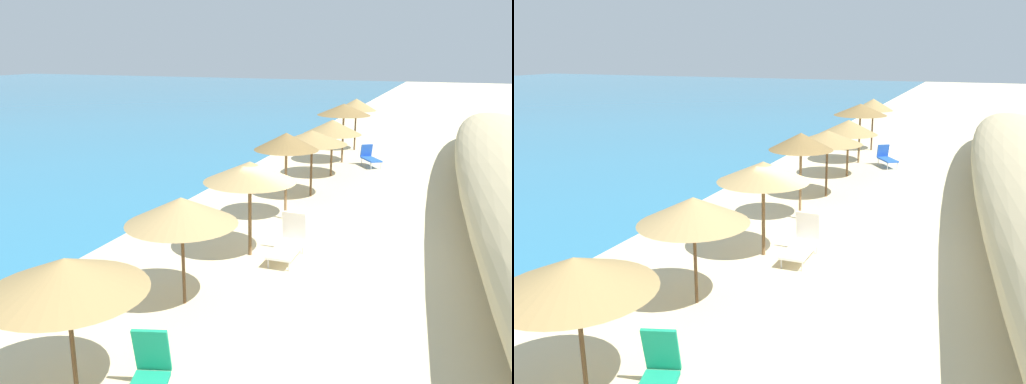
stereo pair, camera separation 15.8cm
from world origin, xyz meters
TOP-DOWN VIEW (x-y plane):
  - ground_plane at (0.00, 0.00)m, footprint 160.00×160.00m
  - beach_umbrella_2 at (-7.63, 1.41)m, footprint 2.51×2.51m
  - beach_umbrella_3 at (-4.00, 1.43)m, footprint 2.42×2.42m
  - beach_umbrella_4 at (-0.81, 1.14)m, footprint 2.46×2.46m
  - beach_umbrella_5 at (2.55, 1.22)m, footprint 2.08×2.08m
  - beach_umbrella_6 at (5.56, 1.19)m, footprint 2.61×2.61m
  - beach_umbrella_7 at (9.11, 1.25)m, footprint 2.51×2.51m
  - beach_umbrella_8 at (12.15, 1.42)m, footprint 2.55×2.55m
  - beach_umbrella_9 at (15.72, 1.49)m, footprint 2.15×2.15m
  - lounge_chair_0 at (11.71, -0.00)m, footprint 1.39×1.20m
  - lounge_chair_1 at (-7.30, 0.31)m, footprint 1.43×0.95m
  - lounge_chair_2 at (-0.63, 0.09)m, footprint 1.56×0.67m

SIDE VIEW (x-z plane):
  - ground_plane at x=0.00m, z-range 0.00..0.00m
  - lounge_chair_2 at x=-0.63m, z-range -0.14..1.02m
  - lounge_chair_0 at x=11.71m, z-range -0.04..0.96m
  - lounge_chair_1 at x=-7.30m, z-range -0.12..1.04m
  - beach_umbrella_3 at x=-4.00m, z-range 0.92..3.35m
  - beach_umbrella_7 at x=9.11m, z-range 0.92..3.40m
  - beach_umbrella_2 at x=-7.63m, z-range 0.95..3.39m
  - beach_umbrella_6 at x=5.56m, z-range 1.00..3.52m
  - beach_umbrella_4 at x=-0.81m, z-range 1.02..3.62m
  - beach_umbrella_9 at x=15.72m, z-range 1.08..3.88m
  - beach_umbrella_5 at x=2.55m, z-range 1.15..4.01m
  - beach_umbrella_8 at x=12.15m, z-range 1.15..4.02m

